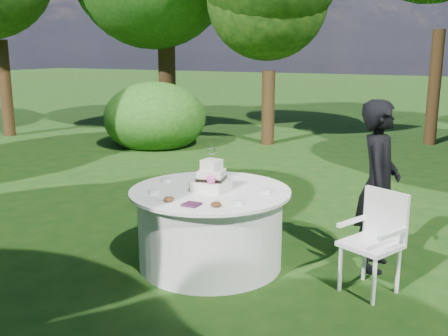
% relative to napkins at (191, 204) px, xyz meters
% --- Properties ---
extents(ground, '(80.00, 80.00, 0.00)m').
position_rel_napkins_xyz_m(ground, '(-0.10, 0.53, -0.78)').
color(ground, '#143B10').
rests_on(ground, ground).
extents(napkins, '(0.14, 0.14, 0.02)m').
position_rel_napkins_xyz_m(napkins, '(0.00, 0.00, 0.00)').
color(napkins, '#431D38').
rests_on(napkins, table).
extents(feather_plume, '(0.48, 0.07, 0.01)m').
position_rel_napkins_xyz_m(feather_plume, '(-0.32, 0.03, -0.00)').
color(feather_plume, white).
rests_on(feather_plume, table).
extents(guest, '(0.44, 0.63, 1.65)m').
position_rel_napkins_xyz_m(guest, '(1.36, 1.19, 0.04)').
color(guest, black).
rests_on(guest, ground).
extents(table, '(1.56, 1.56, 0.77)m').
position_rel_napkins_xyz_m(table, '(-0.10, 0.53, -0.39)').
color(table, white).
rests_on(table, ground).
extents(cake, '(0.30, 0.32, 0.42)m').
position_rel_napkins_xyz_m(cake, '(-0.08, 0.52, 0.10)').
color(cake, white).
rests_on(cake, table).
extents(chair, '(0.57, 0.57, 0.90)m').
position_rel_napkins_xyz_m(chair, '(1.46, 0.69, -0.26)').
color(chair, white).
rests_on(chair, ground).
extents(votives, '(1.17, 0.59, 0.04)m').
position_rel_napkins_xyz_m(votives, '(-0.09, 0.41, 0.01)').
color(votives, white).
rests_on(votives, table).
extents(petal_cups, '(0.54, 0.14, 0.05)m').
position_rel_napkins_xyz_m(petal_cups, '(-0.01, 0.03, 0.02)').
color(petal_cups, '#562D16').
rests_on(petal_cups, table).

